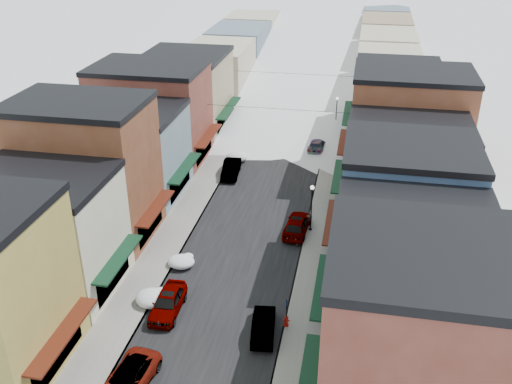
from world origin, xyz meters
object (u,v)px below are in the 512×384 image
at_px(car_silver_sedan, 168,302).
at_px(streetlamp_near, 312,202).
at_px(car_green_sedan, 263,325).
at_px(trash_can, 309,220).
at_px(car_white_suv, 128,379).
at_px(car_dark_hatch, 231,169).
at_px(fire_hydrant, 286,321).

distance_m(car_silver_sedan, streetlamp_near, 16.27).
xyz_separation_m(car_green_sedan, trash_can, (1.52, 15.46, -0.14)).
xyz_separation_m(car_white_suv, car_dark_hatch, (-0.80, 31.20, 0.08)).
height_order(fire_hydrant, trash_can, trash_can).
bearing_deg(car_dark_hatch, car_green_sedan, -76.95).
bearing_deg(streetlamp_near, fire_hydrant, -91.21).
bearing_deg(streetlamp_near, car_green_sedan, -96.86).
bearing_deg(car_white_suv, fire_hydrant, 47.84).
xyz_separation_m(car_green_sedan, fire_hydrant, (1.46, 0.98, -0.19)).
bearing_deg(car_green_sedan, car_silver_sedan, -15.15).
height_order(car_silver_sedan, trash_can, car_silver_sedan).
bearing_deg(car_dark_hatch, trash_can, -49.13).
bearing_deg(trash_can, car_white_suv, -111.82).
relative_size(car_dark_hatch, streetlamp_near, 1.08).
relative_size(car_white_suv, car_dark_hatch, 1.07).
xyz_separation_m(car_silver_sedan, car_green_sedan, (7.24, -1.07, -0.10)).
bearing_deg(fire_hydrant, trash_can, 89.73).
distance_m(fire_hydrant, trash_can, 14.48).
distance_m(car_dark_hatch, streetlamp_near, 14.36).
distance_m(fire_hydrant, streetlamp_near, 13.71).
xyz_separation_m(car_dark_hatch, fire_hydrant, (9.50, -23.78, -0.27)).
height_order(trash_can, streetlamp_near, streetlamp_near).
relative_size(car_silver_sedan, car_green_sedan, 1.10).
distance_m(car_green_sedan, fire_hydrant, 1.76).
bearing_deg(car_green_sedan, streetlamp_near, -103.61).
relative_size(car_green_sedan, trash_can, 5.17).
bearing_deg(car_silver_sedan, streetlamp_near, 54.50).
height_order(car_green_sedan, trash_can, car_green_sedan).
bearing_deg(streetlamp_near, trash_can, 102.34).
distance_m(car_white_suv, streetlamp_near, 22.87).
bearing_deg(fire_hydrant, streetlamp_near, 88.79).
height_order(car_silver_sedan, car_green_sedan, car_silver_sedan).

